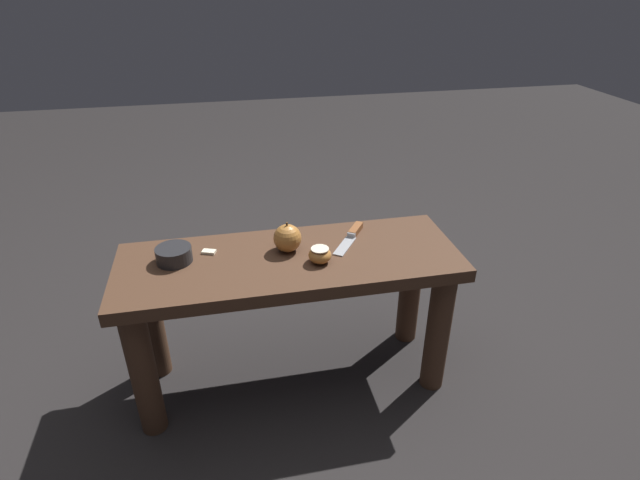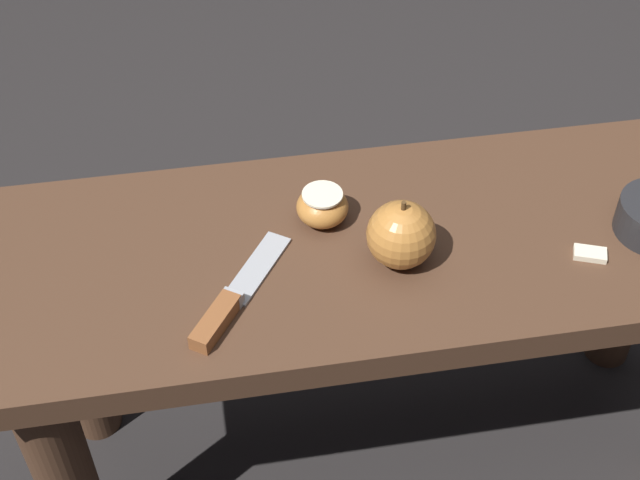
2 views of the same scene
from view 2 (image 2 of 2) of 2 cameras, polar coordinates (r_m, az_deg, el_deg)
ground_plane at (r=1.50m, az=3.58°, el=-12.98°), size 8.00×8.00×0.00m
wooden_bench at (r=1.21m, az=4.33°, el=-3.80°), size 1.01×0.37×0.48m
knife at (r=1.04m, az=-5.87°, el=-4.14°), size 0.14×0.18×0.02m
apple_whole at (r=1.07m, az=5.30°, el=0.35°), size 0.08×0.08×0.09m
apple_cut at (r=1.13m, az=0.15°, el=2.15°), size 0.07×0.07×0.05m
apple_slice_near_knife at (r=1.15m, az=16.90°, el=-0.85°), size 0.05×0.04×0.01m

